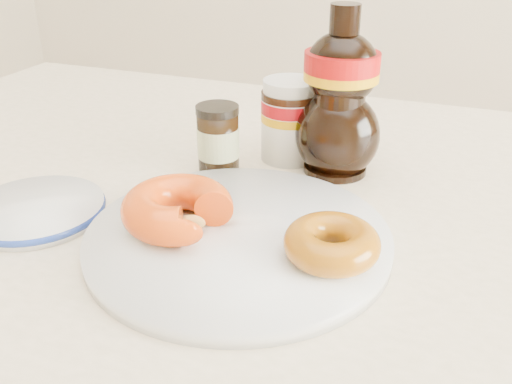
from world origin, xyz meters
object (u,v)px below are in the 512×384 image
(plate, at_px, (238,238))
(syrup_bottle, at_px, (340,93))
(donut_whole, at_px, (332,243))
(nutella_jar, at_px, (290,117))
(dining_table, at_px, (294,276))
(donut_bitten, at_px, (177,208))
(blue_rim_saucer, at_px, (36,209))
(dark_jar, at_px, (218,139))

(plate, distance_m, syrup_bottle, 0.23)
(donut_whole, distance_m, nutella_jar, 0.27)
(plate, height_order, donut_whole, donut_whole)
(dining_table, relative_size, donut_bitten, 12.55)
(dining_table, bearing_deg, blue_rim_saucer, -158.11)
(donut_bitten, xyz_separation_m, nutella_jar, (0.04, 0.23, 0.02))
(donut_whole, bearing_deg, donut_bitten, 178.65)
(donut_bitten, distance_m, nutella_jar, 0.24)
(donut_bitten, relative_size, blue_rim_saucer, 0.75)
(dining_table, relative_size, blue_rim_saucer, 9.46)
(blue_rim_saucer, bearing_deg, dark_jar, 52.99)
(plate, bearing_deg, blue_rim_saucer, -174.09)
(donut_bitten, height_order, nutella_jar, nutella_jar)
(dining_table, relative_size, nutella_jar, 13.20)
(nutella_jar, bearing_deg, syrup_bottle, -16.63)
(plate, xyz_separation_m, donut_bitten, (-0.06, -0.01, 0.03))
(nutella_jar, distance_m, blue_rim_saucer, 0.33)
(plate, xyz_separation_m, blue_rim_saucer, (-0.23, -0.02, 0.00))
(blue_rim_saucer, bearing_deg, plate, 5.91)
(donut_bitten, relative_size, donut_whole, 1.27)
(syrup_bottle, bearing_deg, dining_table, -95.94)
(dining_table, xyz_separation_m, syrup_bottle, (0.01, 0.12, 0.19))
(nutella_jar, distance_m, syrup_bottle, 0.08)
(dark_jar, bearing_deg, plate, -60.00)
(plate, relative_size, syrup_bottle, 1.47)
(plate, bearing_deg, donut_bitten, -171.05)
(plate, distance_m, donut_bitten, 0.07)
(donut_bitten, distance_m, dark_jar, 0.17)
(donut_bitten, relative_size, nutella_jar, 1.05)
(nutella_jar, bearing_deg, donut_whole, -64.10)
(plate, distance_m, donut_whole, 0.10)
(dining_table, xyz_separation_m, nutella_jar, (-0.05, 0.14, 0.14))
(nutella_jar, relative_size, dark_jar, 1.25)
(donut_whole, height_order, nutella_jar, nutella_jar)
(donut_whole, height_order, dark_jar, dark_jar)
(donut_bitten, bearing_deg, syrup_bottle, 42.09)
(dark_jar, xyz_separation_m, blue_rim_saucer, (-0.14, -0.18, -0.03))
(donut_whole, relative_size, dark_jar, 1.04)
(donut_bitten, distance_m, donut_whole, 0.16)
(dark_jar, bearing_deg, syrup_bottle, 18.90)
(nutella_jar, relative_size, blue_rim_saucer, 0.72)
(syrup_bottle, bearing_deg, donut_bitten, -116.99)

